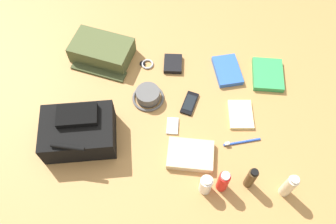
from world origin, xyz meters
The scene contains 17 objects.
ground_plane centered at (0.00, 0.00, -0.01)m, with size 2.64×2.02×0.02m, color #A47741.
backpack centered at (0.37, 0.17, 0.07)m, with size 0.35×0.29×0.16m.
toiletry_pouch centered at (0.38, -0.30, 0.04)m, with size 0.33×0.27×0.09m.
bucket_hat centered at (0.11, -0.08, 0.03)m, with size 0.15×0.15×0.06m.
lotion_bottle centered at (-0.53, 0.29, 0.08)m, with size 0.04×0.04×0.16m.
cologne_bottle centered at (-0.38, 0.27, 0.07)m, with size 0.04×0.04×0.14m.
sunscreen_spray centered at (-0.27, 0.30, 0.07)m, with size 0.05×0.05×0.14m.
toothpaste_tube centered at (-0.20, 0.32, 0.06)m, with size 0.05×0.05×0.12m.
paperback_novel centered at (-0.46, -0.30, 0.01)m, with size 0.16×0.19×0.03m.
travel_guidebook centered at (-0.26, -0.29, 0.01)m, with size 0.17×0.21×0.03m.
cell_phone centered at (-0.09, -0.08, 0.01)m, with size 0.08×0.13×0.01m.
media_player centered at (-0.03, 0.05, 0.01)m, with size 0.06×0.09×0.01m.
wristwatch centered at (0.15, -0.28, 0.01)m, with size 0.07×0.06×0.01m.
toothbrush centered at (-0.34, 0.09, 0.01)m, with size 0.17×0.06×0.02m.
wallet centered at (0.02, -0.30, 0.01)m, with size 0.09×0.11×0.02m, color black.
notepad centered at (-0.34, -0.05, 0.01)m, with size 0.11×0.15×0.02m, color beige.
folded_towel centered at (-0.13, 0.19, 0.02)m, with size 0.20×0.14×0.04m, color #C6B289.
Camera 1 is at (-0.11, 0.78, 1.44)m, focal length 37.45 mm.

